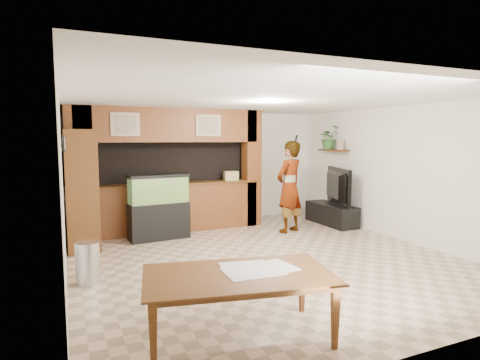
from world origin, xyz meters
name	(u,v)px	position (x,y,z in m)	size (l,w,h in m)	color
floor	(263,258)	(0.00, 0.00, 0.00)	(6.50, 6.50, 0.00)	tan
ceiling	(264,99)	(0.00, 0.00, 2.60)	(6.50, 6.50, 0.00)	white
wall_back	(201,167)	(0.00, 3.25, 1.30)	(6.00, 6.00, 0.00)	silver
wall_left	(63,190)	(-3.00, 0.00, 1.30)	(6.50, 6.50, 0.00)	silver
wall_right	(401,174)	(3.00, 0.00, 1.30)	(6.50, 6.50, 0.00)	silver
partition	(167,170)	(-0.95, 2.64, 1.31)	(4.20, 0.99, 2.60)	brown
wall_clock	(63,144)	(-2.97, 1.00, 1.90)	(0.05, 0.25, 0.25)	black
wall_shelf	(333,150)	(2.85, 1.95, 1.70)	(0.25, 0.90, 0.04)	#5B3615
pantry_cabinet	(82,190)	(-2.70, 1.82, 1.07)	(0.53, 0.87, 2.13)	#5B3615
trash_can	(88,263)	(-2.73, -0.12, 0.29)	(0.32, 0.32, 0.59)	#B2B2B7
aquarium	(159,208)	(-1.30, 1.95, 0.63)	(1.16, 0.43, 1.28)	black
tv_stand	(331,214)	(2.65, 1.70, 0.23)	(0.51, 1.40, 0.47)	black
television	(332,186)	(2.65, 1.70, 0.89)	(1.46, 0.19, 0.84)	black
photo_frame	(340,145)	(2.85, 1.70, 1.83)	(0.03, 0.16, 0.22)	tan
potted_plant	(329,138)	(2.82, 2.10, 2.00)	(0.50, 0.43, 0.55)	#2A5A24
person	(289,187)	(1.36, 1.44, 0.96)	(0.70, 0.46, 1.93)	#91744F
microphone	(296,139)	(1.41, 1.28, 1.97)	(0.04, 0.04, 0.17)	black
dining_table	(239,307)	(-1.45, -2.32, 0.33)	(1.86, 1.03, 0.65)	#5B3615
newspaper_a	(253,272)	(-1.29, -2.29, 0.66)	(0.57, 0.41, 0.01)	silver
newspaper_b	(266,268)	(-1.12, -2.26, 0.66)	(0.58, 0.42, 0.01)	silver
newspaper_c	(245,267)	(-1.30, -2.12, 0.66)	(0.50, 0.36, 0.01)	silver
counter_box	(231,176)	(0.44, 2.45, 1.14)	(0.31, 0.21, 0.21)	tan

